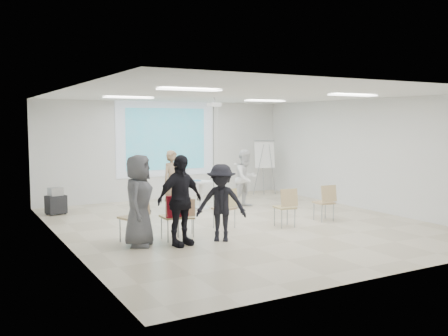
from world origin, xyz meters
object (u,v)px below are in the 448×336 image
player_left (173,177)px  chair_right_inner (286,204)px  player_right (246,175)px  chair_left_inner (186,214)px  chair_right_far (326,200)px  flipchart_easel (265,154)px  laptop (185,215)px  audience_left (180,194)px  av_cart (56,202)px  chair_far_left (136,214)px  audience_mid (221,198)px  audience_outer (139,195)px  chair_left_mid (174,213)px  pedestal_table (201,193)px  chair_center (227,205)px

player_left → chair_right_inner: 3.42m
player_right → chair_left_inner: (-3.01, -2.53, -0.41)m
chair_right_far → flipchart_easel: 4.54m
chair_left_inner → laptop: 0.10m
audience_left → av_cart: (-1.48, 4.53, -0.69)m
chair_far_left → av_cart: 3.99m
audience_mid → av_cart: 5.19m
av_cart → player_left: bearing=-35.9°
audience_mid → audience_outer: size_ratio=0.89×
player_left → player_right: size_ratio=1.04×
laptop → flipchart_easel: 6.30m
chair_left_mid → laptop: chair_left_mid is taller
chair_left_mid → laptop: 0.47m
chair_left_inner → chair_right_far: 3.62m
chair_left_mid → flipchart_easel: flipchart_easel is taller
player_left → laptop: (-0.90, -2.72, -0.49)m
player_left → laptop: bearing=-119.7°
pedestal_table → chair_center: bearing=-104.0°
pedestal_table → chair_right_far: (1.82, -3.06, 0.09)m
player_left → chair_right_inner: size_ratio=2.08×
audience_outer → audience_left: bearing=-83.7°
av_cart → pedestal_table: bearing=-29.7°
chair_left_mid → audience_left: audience_left is taller
audience_outer → laptop: bearing=-40.6°
pedestal_table → chair_far_left: 4.05m
chair_far_left → chair_left_inner: (1.07, -0.03, -0.10)m
chair_right_inner → audience_mid: (-1.91, -0.41, 0.35)m
chair_left_mid → player_left: bearing=68.6°
audience_left → av_cart: audience_left is taller
chair_center → chair_right_far: (2.47, -0.44, -0.01)m
chair_right_inner → audience_mid: bearing=-161.7°
player_left → chair_center: bearing=-96.4°
player_right → laptop: player_right is taller
chair_right_far → audience_left: size_ratio=0.44×
chair_left_inner → player_left: bearing=91.6°
chair_right_far → laptop: (-3.59, 0.24, -0.09)m
audience_outer → av_cart: audience_outer is taller
player_right → player_left: bearing=159.0°
audience_mid → chair_center: bearing=88.1°
chair_right_inner → av_cart: 5.97m
chair_far_left → chair_right_inner: (3.45, -0.29, -0.05)m
player_right → chair_left_inner: bearing=-153.5°
player_left → audience_mid: 3.50m
pedestal_table → chair_right_far: size_ratio=0.88×
chair_left_inner → audience_mid: bearing=-34.7°
chair_center → laptop: bearing=170.7°
chair_right_inner → chair_right_far: size_ratio=1.01×
chair_far_left → av_cart: chair_far_left is taller
audience_outer → flipchart_easel: bearing=-20.1°
chair_right_inner → chair_left_mid: bearing=-175.1°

